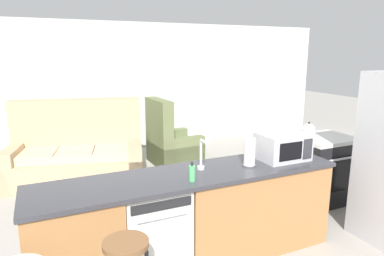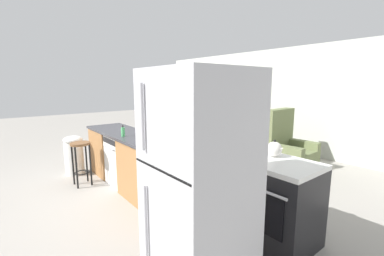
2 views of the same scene
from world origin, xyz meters
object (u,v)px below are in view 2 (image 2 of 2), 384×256
object	(u,v)px
bar_stool	(81,154)
kettle	(274,149)
couch	(224,137)
microwave	(174,138)
dishwasher	(127,159)
soap_bottle	(123,132)
armchair	(287,151)
paper_towel_roll	(153,133)
stove_range	(278,203)
refrigerator	(200,188)
trash_bin	(74,155)

from	to	relation	value
bar_stool	kettle	bearing A→B (deg)	25.07
bar_stool	couch	distance (m)	3.38
microwave	couch	xyz separation A→B (m)	(-1.80, 2.74, -0.65)
dishwasher	soap_bottle	size ratio (longest dim) A/B	4.77
armchair	kettle	bearing A→B (deg)	-62.17
bar_stool	paper_towel_roll	bearing A→B (deg)	23.32
stove_range	soap_bottle	distance (m)	2.45
bar_stool	couch	xyz separation A→B (m)	(0.03, 3.38, -0.14)
refrigerator	bar_stool	bearing A→B (deg)	-178.25
soap_bottle	couch	distance (m)	3.05
soap_bottle	stove_range	bearing A→B (deg)	17.76
stove_range	refrigerator	size ratio (longest dim) A/B	0.50
refrigerator	armchair	size ratio (longest dim) A/B	1.51
armchair	trash_bin	bearing A→B (deg)	-123.60
stove_range	refrigerator	xyz separation A→B (m)	(-0.00, -1.10, 0.46)
dishwasher	stove_range	xyz separation A→B (m)	(2.60, 0.55, 0.03)
dishwasher	armchair	distance (m)	3.15
trash_bin	couch	distance (m)	3.41
trash_bin	armchair	size ratio (longest dim) A/B	0.62
microwave	kettle	size ratio (longest dim) A/B	2.44
paper_towel_roll	couch	bearing A→B (deg)	116.11
dishwasher	armchair	bearing A→B (deg)	66.29
paper_towel_roll	couch	distance (m)	3.16
dishwasher	kettle	distance (m)	2.59
soap_bottle	couch	world-z (taller)	couch
microwave	armchair	xyz separation A→B (m)	(-0.18, 2.89, -0.69)
trash_bin	armchair	distance (m)	4.18
kettle	dishwasher	bearing A→B (deg)	-164.42
stove_range	microwave	bearing A→B (deg)	-154.53
paper_towel_roll	bar_stool	world-z (taller)	paper_towel_roll
refrigerator	kettle	distance (m)	1.24
microwave	dishwasher	bearing A→B (deg)	179.95
stove_range	trash_bin	xyz separation A→B (m)	(-3.65, -1.15, -0.07)
dishwasher	bar_stool	distance (m)	0.76
stove_range	refrigerator	bearing A→B (deg)	-90.01
refrigerator	kettle	bearing A→B (deg)	97.68
paper_towel_roll	trash_bin	xyz separation A→B (m)	(-2.05, -0.56, -0.66)
soap_bottle	bar_stool	bearing A→B (deg)	-147.00
kettle	armchair	world-z (taller)	armchair
dishwasher	couch	world-z (taller)	couch
kettle	armchair	bearing A→B (deg)	117.83
dishwasher	couch	size ratio (longest dim) A/B	0.39
dishwasher	soap_bottle	xyz separation A→B (m)	(0.32, -0.18, 0.55)
refrigerator	bar_stool	distance (m)	3.01
microwave	armchair	size ratio (longest dim) A/B	0.42
stove_range	couch	distance (m)	3.68
microwave	armchair	world-z (taller)	armchair
paper_towel_roll	kettle	size ratio (longest dim) A/B	1.38
stove_range	couch	world-z (taller)	couch
soap_bottle	trash_bin	xyz separation A→B (m)	(-1.37, -0.42, -0.59)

